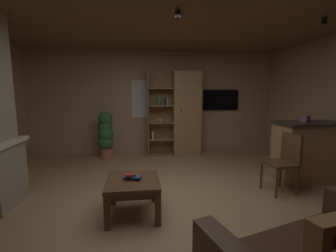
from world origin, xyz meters
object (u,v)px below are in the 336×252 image
object	(u,v)px
kitchen_bar_counter	(315,151)
wall_mounted_tv	(221,100)
table_book_0	(128,177)
table_book_2	(130,175)
dining_chair	(284,159)
potted_floor_plant	(106,134)
table_book_1	(136,177)
bookshelf_cabinet	(183,114)
tissue_box	(305,119)
coffee_table	(133,186)

from	to	relation	value
kitchen_bar_counter	wall_mounted_tv	xyz separation A→B (m)	(-0.93, 2.24, 0.84)
table_book_0	table_book_2	bearing A→B (deg)	-67.36
table_book_2	dining_chair	world-z (taller)	dining_chair
dining_chair	potted_floor_plant	size ratio (longest dim) A/B	0.82
table_book_1	table_book_2	size ratio (longest dim) A/B	0.93
dining_chair	bookshelf_cabinet	bearing A→B (deg)	115.14
tissue_box	coffee_table	bearing A→B (deg)	-164.55
coffee_table	table_book_2	bearing A→B (deg)	-166.47
table_book_2	potted_floor_plant	size ratio (longest dim) A/B	0.11
bookshelf_cabinet	kitchen_bar_counter	bearing A→B (deg)	-45.85
bookshelf_cabinet	dining_chair	world-z (taller)	bookshelf_cabinet
dining_chair	wall_mounted_tv	bearing A→B (deg)	91.88
tissue_box	coffee_table	size ratio (longest dim) A/B	0.17
table_book_2	potted_floor_plant	xyz separation A→B (m)	(-0.65, 2.66, 0.06)
bookshelf_cabinet	table_book_0	size ratio (longest dim) A/B	16.94
bookshelf_cabinet	tissue_box	bearing A→B (deg)	-48.01
dining_chair	table_book_0	bearing A→B (deg)	-172.40
wall_mounted_tv	table_book_1	bearing A→B (deg)	-125.97
bookshelf_cabinet	wall_mounted_tv	size ratio (longest dim) A/B	2.19
table_book_0	wall_mounted_tv	size ratio (longest dim) A/B	0.13
coffee_table	dining_chair	bearing A→B (deg)	9.36
table_book_1	table_book_2	xyz separation A→B (m)	(-0.08, 0.01, 0.03)
bookshelf_cabinet	tissue_box	world-z (taller)	bookshelf_cabinet
bookshelf_cabinet	kitchen_bar_counter	world-z (taller)	bookshelf_cabinet
tissue_box	wall_mounted_tv	distance (m)	2.32
table_book_0	kitchen_bar_counter	bearing A→B (deg)	12.21
table_book_1	potted_floor_plant	bearing A→B (deg)	105.28
bookshelf_cabinet	potted_floor_plant	xyz separation A→B (m)	(-1.87, -0.14, -0.44)
table_book_1	table_book_2	distance (m)	0.09
wall_mounted_tv	kitchen_bar_counter	bearing A→B (deg)	-67.55
kitchen_bar_counter	potted_floor_plant	bearing A→B (deg)	153.83
coffee_table	tissue_box	bearing A→B (deg)	15.45
wall_mounted_tv	dining_chair	bearing A→B (deg)	-88.12
potted_floor_plant	kitchen_bar_counter	bearing A→B (deg)	-26.17
coffee_table	dining_chair	xyz separation A→B (m)	(2.32, 0.38, 0.16)
table_book_0	dining_chair	size ratio (longest dim) A/B	0.13
potted_floor_plant	bookshelf_cabinet	bearing A→B (deg)	4.30
tissue_box	bookshelf_cabinet	bearing A→B (deg)	131.99
table_book_0	wall_mounted_tv	distance (m)	3.84
table_book_1	dining_chair	bearing A→B (deg)	9.92
kitchen_bar_counter	wall_mounted_tv	size ratio (longest dim) A/B	1.49
table_book_2	tissue_box	bearing A→B (deg)	15.42
coffee_table	table_book_0	world-z (taller)	table_book_0
tissue_box	dining_chair	size ratio (longest dim) A/B	0.13
tissue_box	table_book_2	distance (m)	3.17
bookshelf_cabinet	kitchen_bar_counter	size ratio (longest dim) A/B	1.47
table_book_2	table_book_1	bearing A→B (deg)	-4.90
tissue_box	table_book_0	size ratio (longest dim) A/B	0.98
wall_mounted_tv	bookshelf_cabinet	bearing A→B (deg)	-168.61
table_book_1	potted_floor_plant	distance (m)	2.77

